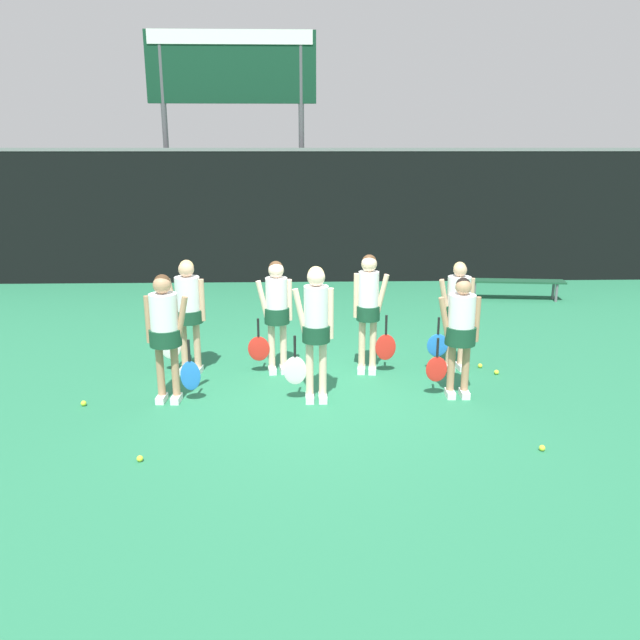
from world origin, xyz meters
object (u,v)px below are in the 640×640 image
(player_3, at_px, (188,306))
(player_6, at_px, (457,307))
(player_0, at_px, (165,327))
(tennis_ball_4, at_px, (84,403))
(tennis_ball_3, at_px, (496,372))
(tennis_ball_1, at_px, (140,459))
(player_5, at_px, (369,304))
(player_2, at_px, (460,328))
(tennis_ball_0, at_px, (542,448))
(scoreboard, at_px, (232,85))
(player_4, at_px, (276,308))
(bench_courtside, at_px, (515,283))
(player_1, at_px, (316,322))
(tennis_ball_2, at_px, (480,366))

(player_3, height_order, player_6, player_3)
(player_0, relative_size, tennis_ball_4, 23.87)
(player_6, distance_m, tennis_ball_3, 1.12)
(player_6, distance_m, tennis_ball_1, 4.98)
(player_5, height_order, tennis_ball_3, player_5)
(tennis_ball_3, bearing_deg, player_3, 176.91)
(player_3, bearing_deg, player_2, -8.72)
(tennis_ball_1, distance_m, tennis_ball_4, 1.88)
(tennis_ball_0, height_order, tennis_ball_1, tennis_ball_1)
(player_5, relative_size, player_6, 1.08)
(scoreboard, relative_size, player_3, 3.55)
(player_3, distance_m, tennis_ball_4, 1.97)
(player_2, height_order, tennis_ball_4, player_2)
(player_4, bearing_deg, scoreboard, 91.55)
(tennis_ball_4, bearing_deg, player_4, 25.76)
(player_5, height_order, tennis_ball_0, player_5)
(bench_courtside, relative_size, player_5, 1.22)
(player_4, distance_m, tennis_ball_4, 2.91)
(player_4, bearing_deg, player_5, -9.87)
(player_3, bearing_deg, player_1, -24.94)
(tennis_ball_0, xyz_separation_m, tennis_ball_1, (-4.40, -0.10, 0.00))
(player_4, bearing_deg, tennis_ball_0, -48.92)
(tennis_ball_3, bearing_deg, tennis_ball_0, -95.41)
(player_3, height_order, player_4, player_3)
(player_6, bearing_deg, tennis_ball_4, -173.13)
(player_6, distance_m, tennis_ball_2, 1.02)
(tennis_ball_1, xyz_separation_m, tennis_ball_4, (-1.10, 1.52, 0.00))
(player_0, bearing_deg, bench_courtside, 43.95)
(player_0, relative_size, player_5, 0.96)
(tennis_ball_1, distance_m, tennis_ball_3, 5.26)
(player_4, bearing_deg, tennis_ball_4, -162.24)
(tennis_ball_4, bearing_deg, scoreboard, 82.67)
(tennis_ball_1, bearing_deg, tennis_ball_2, 32.07)
(bench_courtside, distance_m, player_3, 7.74)
(tennis_ball_0, height_order, tennis_ball_4, tennis_ball_4)
(player_4, xyz_separation_m, tennis_ball_2, (3.08, 0.08, -0.96))
(tennis_ball_4, bearing_deg, tennis_ball_3, 9.71)
(player_5, distance_m, tennis_ball_1, 3.95)
(player_4, height_order, tennis_ball_4, player_4)
(player_2, bearing_deg, tennis_ball_1, -154.36)
(bench_courtside, distance_m, tennis_ball_0, 7.34)
(player_0, bearing_deg, player_2, 4.19)
(player_5, height_order, tennis_ball_4, player_5)
(scoreboard, distance_m, tennis_ball_0, 12.24)
(tennis_ball_4, bearing_deg, player_5, 16.76)
(scoreboard, height_order, player_5, scoreboard)
(bench_courtside, bearing_deg, scoreboard, 158.52)
(player_2, distance_m, player_4, 2.65)
(player_3, xyz_separation_m, tennis_ball_4, (-1.19, -1.22, -0.98))
(tennis_ball_3, bearing_deg, tennis_ball_4, -170.29)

